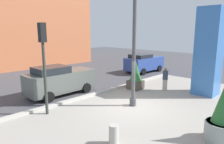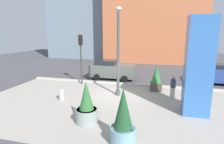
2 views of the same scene
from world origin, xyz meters
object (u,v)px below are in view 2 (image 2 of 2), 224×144
Objects in this scene: art_pillar_blue at (198,67)px; concrete_bollard at (61,95)px; potted_plant_by_pillar at (156,79)px; car_passing_lane at (112,70)px; potted_plant_near_left at (87,106)px; pedestrian_crossing at (173,86)px; lamp_post at (118,54)px; traffic_light_far_side at (81,51)px; potted_plant_curbside at (123,120)px; car_curb_east at (221,74)px.

art_pillar_blue reaches higher than concrete_bollard.
art_pillar_blue is at bearing -60.23° from potted_plant_by_pillar.
art_pillar_blue is 1.24× the size of car_passing_lane.
pedestrian_crossing is (4.56, 5.05, -0.01)m from potted_plant_near_left.
potted_plant_near_left is at bearing -97.44° from lamp_post.
art_pillar_blue is at bearing -44.83° from car_passing_lane.
lamp_post is at bearing -30.24° from traffic_light_far_side.
potted_plant_curbside is (1.58, -6.08, -2.07)m from lamp_post.
lamp_post is at bearing 82.56° from potted_plant_near_left.
traffic_light_far_side is at bearing 154.37° from art_pillar_blue.
potted_plant_curbside reaches higher than potted_plant_by_pillar.
lamp_post is 2.85× the size of potted_plant_near_left.
potted_plant_curbside is (-3.46, -4.07, -1.73)m from art_pillar_blue.
car_curb_east is at bearing 32.75° from lamp_post.
potted_plant_by_pillar is 1.29× the size of pedestrian_crossing.
potted_plant_near_left is 2.60m from potted_plant_curbside.
pedestrian_crossing is at bearing -37.58° from car_passing_lane.
traffic_light_far_side is (-8.98, 4.31, 0.23)m from art_pillar_blue.
art_pillar_blue reaches higher than potted_plant_curbside.
potted_plant_by_pillar is 7.54m from concrete_bollard.
lamp_post is 5.44m from art_pillar_blue.
pedestrian_crossing is at bearing 17.44° from concrete_bollard.
potted_plant_by_pillar is (-2.30, 4.02, -1.80)m from art_pillar_blue.
concrete_bollard is at bearing -148.23° from car_curb_east.
traffic_light_far_side reaches higher than car_passing_lane.
potted_plant_near_left is at bearing -132.12° from pedestrian_crossing.
potted_plant_by_pillar is 6.99m from traffic_light_far_side.
pedestrian_crossing is at bearing 114.88° from art_pillar_blue.
lamp_post is 6.61m from potted_plant_curbside.
traffic_light_far_side is 0.99× the size of car_passing_lane.
traffic_light_far_side is 8.40m from pedestrian_crossing.
potted_plant_by_pillar is at bearing 119.77° from art_pillar_blue.
potted_plant_curbside is 1.55× the size of pedestrian_crossing.
traffic_light_far_side is 3.86m from car_passing_lane.
potted_plant_by_pillar is 8.17m from potted_plant_curbside.
lamp_post reaches higher than potted_plant_near_left.
potted_plant_curbside is at bearing -38.05° from concrete_bollard.
pedestrian_crossing is at bearing -54.04° from potted_plant_by_pillar.
traffic_light_far_side reaches higher than potted_plant_curbside.
pedestrian_crossing is (7.54, 2.37, 0.51)m from concrete_bollard.
potted_plant_by_pillar is 0.83× the size of potted_plant_curbside.
potted_plant_near_left is 0.90× the size of potted_plant_curbside.
lamp_post is 1.42× the size of car_passing_lane.
lamp_post is 4.56m from traffic_light_far_side.
potted_plant_near_left is 6.80m from pedestrian_crossing.
car_curb_east is (8.39, 5.40, -2.17)m from lamp_post.
pedestrian_crossing is (7.89, -1.95, -2.13)m from traffic_light_far_side.
potted_plant_curbside is at bearing -73.02° from car_passing_lane.
potted_plant_by_pillar is 5.20m from car_passing_lane.
car_passing_lane is 2.81× the size of pedestrian_crossing.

